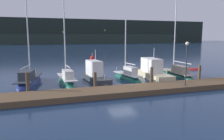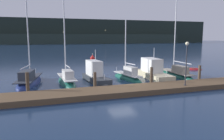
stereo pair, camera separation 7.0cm
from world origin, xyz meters
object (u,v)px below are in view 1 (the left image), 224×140
at_px(motorboat_berth_5, 153,74).
at_px(dock_lamppost, 187,56).
at_px(sailboat_berth_4, 128,78).
at_px(channel_buoy, 92,61).
at_px(sailboat_berth_1, 29,82).
at_px(sailboat_berth_6, 176,75).
at_px(rowboat_adrift, 193,70).
at_px(sailboat_berth_2, 67,82).
at_px(motorboat_berth_3, 96,78).

distance_m(motorboat_berth_5, dock_lamppost, 6.66).
bearing_deg(sailboat_berth_4, channel_buoy, 94.16).
xyz_separation_m(sailboat_berth_1, motorboat_berth_5, (13.71, -1.09, 0.28)).
bearing_deg(channel_buoy, sailboat_berth_4, -85.84).
bearing_deg(sailboat_berth_4, sailboat_berth_1, 175.59).
height_order(sailboat_berth_6, rowboat_adrift, sailboat_berth_6).
relative_size(motorboat_berth_5, sailboat_berth_6, 0.71).
height_order(sailboat_berth_2, sailboat_berth_4, sailboat_berth_2).
bearing_deg(motorboat_berth_5, channel_buoy, 106.47).
bearing_deg(sailboat_berth_1, sailboat_berth_4, -4.41).
relative_size(motorboat_berth_3, rowboat_adrift, 2.28).
height_order(sailboat_berth_4, dock_lamppost, sailboat_berth_4).
distance_m(sailboat_berth_6, rowboat_adrift, 6.69).
height_order(motorboat_berth_3, sailboat_berth_6, sailboat_berth_6).
distance_m(sailboat_berth_4, dock_lamppost, 7.64).
bearing_deg(sailboat_berth_2, motorboat_berth_5, 0.03).
bearing_deg(dock_lamppost, motorboat_berth_5, 89.12).
relative_size(motorboat_berth_3, dock_lamppost, 1.49).
bearing_deg(motorboat_berth_3, sailboat_berth_6, 0.65).
relative_size(sailboat_berth_6, dock_lamppost, 2.49).
bearing_deg(sailboat_berth_1, dock_lamppost, -27.90).
height_order(sailboat_berth_2, rowboat_adrift, sailboat_berth_2).
height_order(sailboat_berth_6, dock_lamppost, sailboat_berth_6).
bearing_deg(motorboat_berth_5, sailboat_berth_2, -179.97).
bearing_deg(sailboat_berth_6, motorboat_berth_3, -179.35).
relative_size(sailboat_berth_6, channel_buoy, 4.99).
bearing_deg(sailboat_berth_1, rowboat_adrift, 7.58).
distance_m(sailboat_berth_4, sailboat_berth_6, 6.43).
bearing_deg(dock_lamppost, sailboat_berth_2, 148.31).
bearing_deg(rowboat_adrift, motorboat_berth_3, -165.85).
distance_m(sailboat_berth_2, rowboat_adrift, 19.21).
relative_size(sailboat_berth_2, motorboat_berth_3, 1.73).
bearing_deg(channel_buoy, dock_lamppost, -78.64).
bearing_deg(channel_buoy, sailboat_berth_1, -126.76).
relative_size(sailboat_berth_4, motorboat_berth_5, 1.03).
bearing_deg(sailboat_berth_6, sailboat_berth_4, 179.74).
height_order(sailboat_berth_1, sailboat_berth_6, sailboat_berth_1).
distance_m(sailboat_berth_2, sailboat_berth_4, 6.87).
height_order(sailboat_berth_1, dock_lamppost, sailboat_berth_1).
bearing_deg(sailboat_berth_4, rowboat_adrift, 17.74).
relative_size(channel_buoy, rowboat_adrift, 0.77).
relative_size(sailboat_berth_1, sailboat_berth_4, 1.56).
relative_size(motorboat_berth_3, sailboat_berth_6, 0.60).
xyz_separation_m(sailboat_berth_2, rowboat_adrift, (18.77, 4.09, -0.20)).
relative_size(dock_lamppost, rowboat_adrift, 1.53).
xyz_separation_m(sailboat_berth_6, dock_lamppost, (-3.40, -6.36, 2.90)).
relative_size(sailboat_berth_1, dock_lamppost, 2.87).
height_order(motorboat_berth_5, rowboat_adrift, motorboat_berth_5).
xyz_separation_m(motorboat_berth_5, dock_lamppost, (-0.09, -6.11, 2.64)).
bearing_deg(motorboat_berth_3, dock_lamppost, -42.52).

